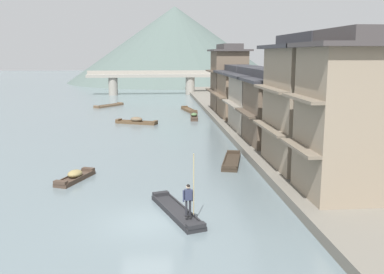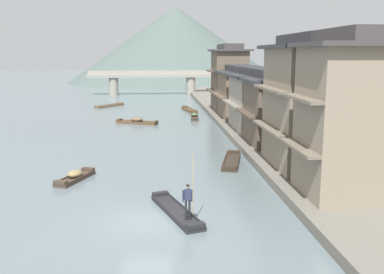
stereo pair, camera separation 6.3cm
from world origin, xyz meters
TOP-DOWN VIEW (x-y plane):
  - ground_plane at (0.00, 0.00)m, footprint 400.00×400.00m
  - riverbank_right at (16.49, 30.00)m, footprint 18.00×110.00m
  - boat_foreground_poled at (1.51, 0.99)m, footprint 2.57×5.35m
  - boatman_person at (2.00, -0.47)m, footprint 0.56×0.30m
  - boat_moored_nearest at (6.11, 10.96)m, footprint 2.29×5.15m
  - boat_moored_second at (5.34, 41.13)m, footprint 2.00×5.56m
  - boat_moored_third at (-6.59, 47.69)m, footprint 4.29×5.07m
  - boat_moored_far at (-1.66, 30.34)m, footprint 5.01×3.00m
  - boat_midriver_drifting at (-4.69, 7.48)m, footprint 2.20×3.63m
  - boat_midriver_upstream at (5.42, 34.02)m, footprint 1.30×5.21m
  - house_waterfront_nearest at (10.87, 1.71)m, footprint 6.16×5.48m
  - house_waterfront_second at (10.71, 7.93)m, footprint 5.85×7.31m
  - house_waterfront_tall at (10.69, 15.38)m, footprint 5.80×6.70m
  - house_waterfront_narrow at (10.85, 22.34)m, footprint 6.13×8.13m
  - house_waterfront_far at (10.83, 31.07)m, footprint 6.08×7.96m
  - house_waterfront_end at (10.45, 38.02)m, footprint 5.34×6.85m
  - stone_bridge at (0.00, 66.81)m, footprint 25.39×2.40m
  - hill_far_west at (7.11, 111.20)m, footprint 40.70×40.70m
  - hill_far_centre at (6.68, 109.32)m, footprint 62.15×62.15m

SIDE VIEW (x-z plane):
  - ground_plane at x=0.00m, z-range 0.00..0.00m
  - boat_moored_third at x=-6.59m, z-range -0.07..0.33m
  - boat_foreground_poled at x=1.51m, z-range -0.07..0.34m
  - boat_moored_second at x=5.34m, z-range -0.08..0.37m
  - boat_moored_nearest at x=6.11m, z-range -0.08..0.38m
  - boat_midriver_upstream at x=5.42m, z-range -0.12..0.59m
  - boat_midriver_drifting at x=-4.69m, z-range -0.09..0.59m
  - boat_moored_far at x=-1.66m, z-range -0.12..0.68m
  - riverbank_right at x=16.49m, z-range 0.00..0.56m
  - boatman_person at x=2.00m, z-range -0.11..2.93m
  - stone_bridge at x=0.00m, z-range 0.73..5.49m
  - house_waterfront_narrow at x=10.85m, z-range 0.48..6.62m
  - house_waterfront_far at x=10.83m, z-range 0.48..6.62m
  - house_waterfront_tall at x=10.69m, z-range 0.49..6.63m
  - house_waterfront_second at x=10.71m, z-range 0.49..9.23m
  - house_waterfront_end at x=10.45m, z-range 0.49..9.23m
  - house_waterfront_nearest at x=10.87m, z-range 0.50..9.24m
  - hill_far_west at x=7.11m, z-range 0.00..21.12m
  - hill_far_centre at x=6.68m, z-range 0.00..21.49m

